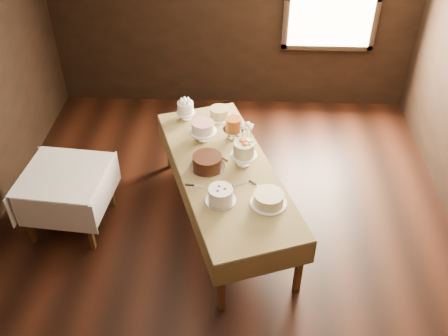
# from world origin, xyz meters

# --- Properties ---
(floor) EXTENTS (5.00, 6.00, 0.01)m
(floor) POSITION_xyz_m (0.00, 0.00, 0.00)
(floor) COLOR black
(floor) RESTS_ON ground
(wall_back) EXTENTS (5.00, 0.02, 2.80)m
(wall_back) POSITION_xyz_m (0.00, 3.00, 1.40)
(wall_back) COLOR black
(wall_back) RESTS_ON ground
(display_table) EXTENTS (1.67, 2.55, 0.74)m
(display_table) POSITION_xyz_m (0.00, 0.46, 0.68)
(display_table) COLOR #472A13
(display_table) RESTS_ON ground
(side_table) EXTENTS (0.91, 0.91, 0.70)m
(side_table) POSITION_xyz_m (-1.65, 0.35, 0.62)
(side_table) COLOR #472A13
(side_table) RESTS_ON ground
(cake_meringue) EXTENTS (0.22, 0.22, 0.23)m
(cake_meringue) POSITION_xyz_m (-0.49, 1.35, 0.84)
(cake_meringue) COLOR white
(cake_meringue) RESTS_ON display_table
(cake_speckled) EXTENTS (0.28, 0.28, 0.13)m
(cake_speckled) POSITION_xyz_m (-0.10, 1.40, 0.80)
(cake_speckled) COLOR white
(cake_speckled) RESTS_ON display_table
(cake_lattice) EXTENTS (0.34, 0.34, 0.23)m
(cake_lattice) POSITION_xyz_m (-0.26, 0.95, 0.84)
(cake_lattice) COLOR white
(cake_lattice) RESTS_ON display_table
(cake_caramel) EXTENTS (0.23, 0.23, 0.26)m
(cake_caramel) POSITION_xyz_m (0.07, 1.00, 0.85)
(cake_caramel) COLOR silver
(cake_caramel) RESTS_ON display_table
(cake_chocolate) EXTENTS (0.36, 0.36, 0.14)m
(cake_chocolate) POSITION_xyz_m (-0.18, 0.47, 0.80)
(cake_chocolate) COLOR silver
(cake_chocolate) RESTS_ON display_table
(cake_flowers) EXTENTS (0.28, 0.28, 0.28)m
(cake_flowers) POSITION_xyz_m (0.19, 0.54, 0.86)
(cake_flowers) COLOR white
(cake_flowers) RESTS_ON display_table
(cake_swirl) EXTENTS (0.33, 0.33, 0.15)m
(cake_swirl) POSITION_xyz_m (-0.02, -0.03, 0.81)
(cake_swirl) COLOR silver
(cake_swirl) RESTS_ON display_table
(cake_cream) EXTENTS (0.40, 0.40, 0.12)m
(cake_cream) POSITION_xyz_m (0.43, -0.05, 0.79)
(cake_cream) COLOR white
(cake_cream) RESTS_ON display_table
(cake_server_a) EXTENTS (0.23, 0.11, 0.01)m
(cake_server_a) POSITION_xyz_m (0.16, 0.21, 0.74)
(cake_server_a) COLOR silver
(cake_server_a) RESTS_ON display_table
(cake_server_b) EXTENTS (0.19, 0.18, 0.01)m
(cake_server_b) POSITION_xyz_m (0.37, 0.16, 0.74)
(cake_server_b) COLOR silver
(cake_server_b) RESTS_ON display_table
(cake_server_c) EXTENTS (0.19, 0.18, 0.01)m
(cake_server_c) POSITION_xyz_m (-0.10, 0.68, 0.74)
(cake_server_c) COLOR silver
(cake_server_c) RESTS_ON display_table
(cake_server_d) EXTENTS (0.05, 0.24, 0.01)m
(cake_server_d) POSITION_xyz_m (0.15, 0.78, 0.74)
(cake_server_d) COLOR silver
(cake_server_d) RESTS_ON display_table
(cake_server_e) EXTENTS (0.24, 0.05, 0.01)m
(cake_server_e) POSITION_xyz_m (-0.22, 0.17, 0.74)
(cake_server_e) COLOR silver
(cake_server_e) RESTS_ON display_table
(flower_vase) EXTENTS (0.15, 0.15, 0.13)m
(flower_vase) POSITION_xyz_m (0.21, 0.77, 0.80)
(flower_vase) COLOR #2D2823
(flower_vase) RESTS_ON display_table
(flower_bouquet) EXTENTS (0.14, 0.14, 0.20)m
(flower_bouquet) POSITION_xyz_m (0.21, 0.77, 0.99)
(flower_bouquet) COLOR white
(flower_bouquet) RESTS_ON flower_vase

